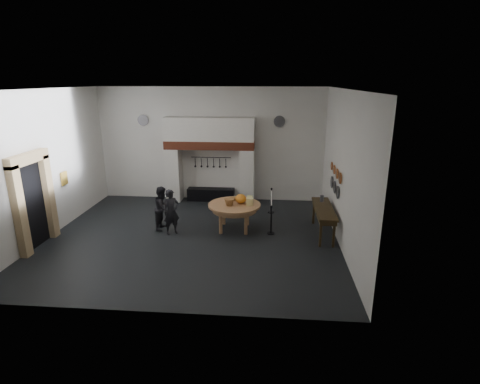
# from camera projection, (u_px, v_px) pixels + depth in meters

# --- Properties ---
(floor) EXTENTS (9.00, 8.00, 0.02)m
(floor) POSITION_uv_depth(u_px,v_px,m) (193.00, 237.00, 11.80)
(floor) COLOR black
(floor) RESTS_ON ground
(ceiling) EXTENTS (9.00, 8.00, 0.02)m
(ceiling) POSITION_uv_depth(u_px,v_px,m) (187.00, 89.00, 10.50)
(ceiling) COLOR silver
(ceiling) RESTS_ON wall_back
(wall_back) EXTENTS (9.00, 0.02, 4.50)m
(wall_back) POSITION_uv_depth(u_px,v_px,m) (211.00, 145.00, 14.96)
(wall_back) COLOR silver
(wall_back) RESTS_ON floor
(wall_front) EXTENTS (9.00, 0.02, 4.50)m
(wall_front) POSITION_uv_depth(u_px,v_px,m) (147.00, 213.00, 7.33)
(wall_front) COLOR silver
(wall_front) RESTS_ON floor
(wall_left) EXTENTS (0.02, 8.00, 4.50)m
(wall_left) POSITION_uv_depth(u_px,v_px,m) (46.00, 164.00, 11.50)
(wall_left) COLOR silver
(wall_left) RESTS_ON floor
(wall_right) EXTENTS (0.02, 8.00, 4.50)m
(wall_right) POSITION_uv_depth(u_px,v_px,m) (344.00, 170.00, 10.80)
(wall_right) COLOR silver
(wall_right) RESTS_ON floor
(chimney_pier_left) EXTENTS (0.55, 0.70, 2.15)m
(chimney_pier_left) POSITION_uv_depth(u_px,v_px,m) (174.00, 175.00, 15.09)
(chimney_pier_left) COLOR silver
(chimney_pier_left) RESTS_ON floor
(chimney_pier_right) EXTENTS (0.55, 0.70, 2.15)m
(chimney_pier_right) POSITION_uv_depth(u_px,v_px,m) (247.00, 176.00, 14.85)
(chimney_pier_right) COLOR silver
(chimney_pier_right) RESTS_ON floor
(hearth_brick_band) EXTENTS (3.50, 0.72, 0.32)m
(hearth_brick_band) POSITION_uv_depth(u_px,v_px,m) (210.00, 145.00, 14.61)
(hearth_brick_band) COLOR #9E442B
(hearth_brick_band) RESTS_ON chimney_pier_left
(chimney_hood) EXTENTS (3.50, 0.70, 0.90)m
(chimney_hood) POSITION_uv_depth(u_px,v_px,m) (209.00, 129.00, 14.44)
(chimney_hood) COLOR silver
(chimney_hood) RESTS_ON hearth_brick_band
(iron_range) EXTENTS (1.90, 0.45, 0.50)m
(iron_range) POSITION_uv_depth(u_px,v_px,m) (211.00, 194.00, 15.28)
(iron_range) COLOR black
(iron_range) RESTS_ON floor
(utensil_rail) EXTENTS (1.60, 0.02, 0.02)m
(utensil_rail) POSITION_uv_depth(u_px,v_px,m) (211.00, 157.00, 15.03)
(utensil_rail) COLOR black
(utensil_rail) RESTS_ON wall_back
(door_recess) EXTENTS (0.04, 1.10, 2.50)m
(door_recess) POSITION_uv_depth(u_px,v_px,m) (32.00, 206.00, 10.83)
(door_recess) COLOR black
(door_recess) RESTS_ON floor
(door_jamb_near) EXTENTS (0.22, 0.30, 2.60)m
(door_jamb_near) POSITION_uv_depth(u_px,v_px,m) (19.00, 212.00, 10.14)
(door_jamb_near) COLOR tan
(door_jamb_near) RESTS_ON floor
(door_jamb_far) EXTENTS (0.22, 0.30, 2.60)m
(door_jamb_far) POSITION_uv_depth(u_px,v_px,m) (49.00, 197.00, 11.48)
(door_jamb_far) COLOR tan
(door_jamb_far) RESTS_ON floor
(door_lintel) EXTENTS (0.22, 1.70, 0.30)m
(door_lintel) POSITION_uv_depth(u_px,v_px,m) (27.00, 158.00, 10.42)
(door_lintel) COLOR tan
(door_lintel) RESTS_ON door_jamb_near
(wall_plaque) EXTENTS (0.05, 0.34, 0.44)m
(wall_plaque) POSITION_uv_depth(u_px,v_px,m) (64.00, 178.00, 12.45)
(wall_plaque) COLOR gold
(wall_plaque) RESTS_ON wall_left
(work_table) EXTENTS (1.91, 1.91, 0.07)m
(work_table) POSITION_uv_depth(u_px,v_px,m) (234.00, 205.00, 12.16)
(work_table) COLOR tan
(work_table) RESTS_ON floor
(pumpkin) EXTENTS (0.36, 0.36, 0.31)m
(pumpkin) POSITION_uv_depth(u_px,v_px,m) (241.00, 199.00, 12.18)
(pumpkin) COLOR orange
(pumpkin) RESTS_ON work_table
(cheese_block_big) EXTENTS (0.22, 0.22, 0.24)m
(cheese_block_big) POSITION_uv_depth(u_px,v_px,m) (250.00, 201.00, 12.02)
(cheese_block_big) COLOR #F6E593
(cheese_block_big) RESTS_ON work_table
(cheese_block_small) EXTENTS (0.18, 0.18, 0.20)m
(cheese_block_small) POSITION_uv_depth(u_px,v_px,m) (250.00, 199.00, 12.32)
(cheese_block_small) COLOR #EFEE8F
(cheese_block_small) RESTS_ON work_table
(wicker_basket) EXTENTS (0.36, 0.36, 0.22)m
(wicker_basket) POSITION_uv_depth(u_px,v_px,m) (229.00, 202.00, 11.98)
(wicker_basket) COLOR #9F603A
(wicker_basket) RESTS_ON work_table
(bread_loaf) EXTENTS (0.31, 0.18, 0.13)m
(bread_loaf) POSITION_uv_depth(u_px,v_px,m) (232.00, 199.00, 12.47)
(bread_loaf) COLOR #9C6637
(bread_loaf) RESTS_ON work_table
(visitor_near) EXTENTS (0.64, 0.61, 1.47)m
(visitor_near) POSITION_uv_depth(u_px,v_px,m) (171.00, 212.00, 11.84)
(visitor_near) COLOR black
(visitor_near) RESTS_ON floor
(visitor_far) EXTENTS (0.62, 0.75, 1.44)m
(visitor_far) POSITION_uv_depth(u_px,v_px,m) (163.00, 208.00, 12.25)
(visitor_far) COLOR black
(visitor_far) RESTS_ON floor
(side_table) EXTENTS (0.55, 2.20, 0.06)m
(side_table) POSITION_uv_depth(u_px,v_px,m) (324.00, 209.00, 11.73)
(side_table) COLOR #372914
(side_table) RESTS_ON floor
(pewter_jug) EXTENTS (0.12, 0.12, 0.22)m
(pewter_jug) POSITION_uv_depth(u_px,v_px,m) (322.00, 199.00, 12.26)
(pewter_jug) COLOR #55555A
(pewter_jug) RESTS_ON side_table
(copper_pan_a) EXTENTS (0.03, 0.34, 0.34)m
(copper_pan_a) POSITION_uv_depth(u_px,v_px,m) (340.00, 178.00, 11.08)
(copper_pan_a) COLOR #C6662D
(copper_pan_a) RESTS_ON wall_right
(copper_pan_b) EXTENTS (0.03, 0.32, 0.32)m
(copper_pan_b) POSITION_uv_depth(u_px,v_px,m) (337.00, 174.00, 11.60)
(copper_pan_b) COLOR #C6662D
(copper_pan_b) RESTS_ON wall_right
(copper_pan_c) EXTENTS (0.03, 0.30, 0.30)m
(copper_pan_c) POSITION_uv_depth(u_px,v_px,m) (334.00, 170.00, 12.13)
(copper_pan_c) COLOR #C6662D
(copper_pan_c) RESTS_ON wall_right
(copper_pan_d) EXTENTS (0.03, 0.28, 0.28)m
(copper_pan_d) POSITION_uv_depth(u_px,v_px,m) (332.00, 166.00, 12.65)
(copper_pan_d) COLOR #C6662D
(copper_pan_d) RESTS_ON wall_right
(pewter_plate_left) EXTENTS (0.03, 0.40, 0.40)m
(pewter_plate_left) POSITION_uv_depth(u_px,v_px,m) (338.00, 192.00, 11.41)
(pewter_plate_left) COLOR #4C4C51
(pewter_plate_left) RESTS_ON wall_right
(pewter_plate_mid) EXTENTS (0.03, 0.40, 0.40)m
(pewter_plate_mid) POSITION_uv_depth(u_px,v_px,m) (335.00, 187.00, 11.98)
(pewter_plate_mid) COLOR #4C4C51
(pewter_plate_mid) RESTS_ON wall_right
(pewter_plate_right) EXTENTS (0.03, 0.40, 0.40)m
(pewter_plate_right) POSITION_uv_depth(u_px,v_px,m) (332.00, 182.00, 12.56)
(pewter_plate_right) COLOR #4C4C51
(pewter_plate_right) RESTS_ON wall_right
(pewter_plate_back_left) EXTENTS (0.44, 0.03, 0.44)m
(pewter_plate_back_left) POSITION_uv_depth(u_px,v_px,m) (143.00, 120.00, 14.86)
(pewter_plate_back_left) COLOR #4C4C51
(pewter_plate_back_left) RESTS_ON wall_back
(pewter_plate_back_right) EXTENTS (0.44, 0.03, 0.44)m
(pewter_plate_back_right) POSITION_uv_depth(u_px,v_px,m) (279.00, 121.00, 14.44)
(pewter_plate_back_right) COLOR #4C4C51
(pewter_plate_back_right) RESTS_ON wall_back
(barrier_post_near) EXTENTS (0.05, 0.05, 0.90)m
(barrier_post_near) POSITION_uv_depth(u_px,v_px,m) (271.00, 221.00, 11.90)
(barrier_post_near) COLOR black
(barrier_post_near) RESTS_ON floor
(barrier_post_far) EXTENTS (0.05, 0.05, 0.90)m
(barrier_post_far) POSITION_uv_depth(u_px,v_px,m) (271.00, 201.00, 13.80)
(barrier_post_far) COLOR black
(barrier_post_far) RESTS_ON floor
(barrier_rope) EXTENTS (0.04, 2.00, 0.04)m
(barrier_rope) POSITION_uv_depth(u_px,v_px,m) (271.00, 199.00, 12.73)
(barrier_rope) COLOR white
(barrier_rope) RESTS_ON barrier_post_near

